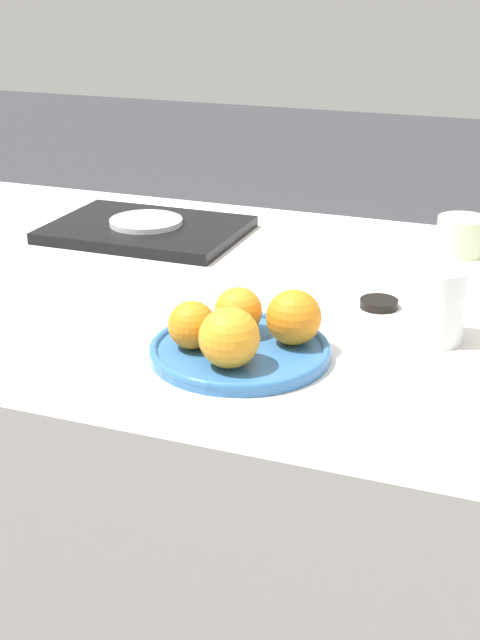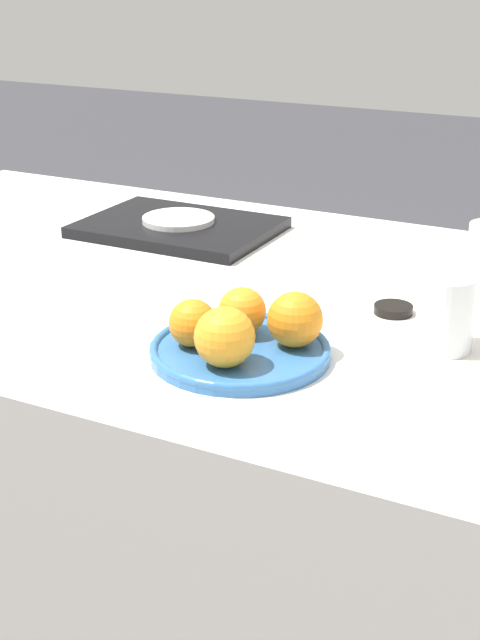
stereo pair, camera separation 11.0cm
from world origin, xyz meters
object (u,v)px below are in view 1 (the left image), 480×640
Objects in this scene: water_glass at (437,305)px; soy_dish at (379,303)px; orange_0 at (192,325)px; serving_tray at (146,230)px; orange_3 at (294,317)px; side_plate at (146,222)px; orange_2 at (229,338)px; orange_1 at (238,311)px; cup_0 at (462,236)px; fruit_platter at (240,350)px.

soy_dish is (-0.09, 0.09, -0.04)m from water_glass.
orange_0 is 0.53m from serving_tray.
orange_3 is 0.54× the size of side_plate.
side_plate is (-0.35, 0.48, -0.02)m from orange_2.
cup_0 is at bearing 65.38° from orange_1.
orange_2 is at bearing -82.89° from fruit_platter.
fruit_platter is at bearing -118.67° from soy_dish.
orange_0 is at bearing -57.38° from side_plate.
serving_tray reaches higher than soy_dish.
cup_0 is (0.54, 0.09, 0.02)m from serving_tray.
orange_2 is 0.31m from soy_dish.
side_plate is 0.51m from soy_dish.
soy_dish is at bearing 61.33° from fruit_platter.
water_glass is at bearing -43.85° from soy_dish.
orange_2 is 0.61m from cup_0.
orange_2 reaches higher than orange_0.
serving_tray is (-0.56, 0.29, -0.04)m from water_glass.
orange_1 is 0.48× the size of side_plate.
orange_3 is at bearing -44.23° from serving_tray.
orange_1 is 0.85× the size of orange_2.
serving_tray is (-0.32, 0.38, -0.03)m from orange_1.
cup_0 is (-0.02, 0.38, -0.02)m from water_glass.
orange_1 is at bearing 176.71° from orange_3.
orange_1 is 0.26m from water_glass.
orange_2 is 0.22× the size of serving_tray.
side_plate is (-0.32, 0.38, -0.02)m from orange_1.
orange_0 is 1.11× the size of soy_dish.
fruit_platter is 0.68× the size of serving_tray.
orange_2 reaches higher than orange_1.
serving_tray is at bearing -170.16° from cup_0.
serving_tray is 6.14× the size of soy_dish.
cup_0 is (0.26, 0.54, -0.01)m from orange_0.
side_plate is at bearing 128.69° from fruit_platter.
soy_dish is (0.07, 0.19, -0.04)m from orange_3.
water_glass reaches higher than cup_0.
orange_1 is 0.73× the size of cup_0.
cup_0 reaches higher than fruit_platter.
side_plate is (-0.34, 0.43, 0.02)m from fruit_platter.
cup_0 is at bearing 71.32° from orange_2.
fruit_platter is at bearing -111.08° from cup_0.
orange_0 reaches higher than side_plate.
orange_2 is (0.06, -0.03, 0.01)m from orange_0.
orange_3 reaches higher than orange_1.
fruit_platter is at bearing -66.37° from orange_1.
orange_1 is 0.89× the size of orange_3.
orange_2 is at bearing -28.22° from orange_0.
orange_0 is 0.13m from orange_3.
orange_3 is 0.71× the size of water_glass.
fruit_platter is 0.26m from soy_dish.
orange_3 is (0.08, -0.00, 0.00)m from orange_1.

